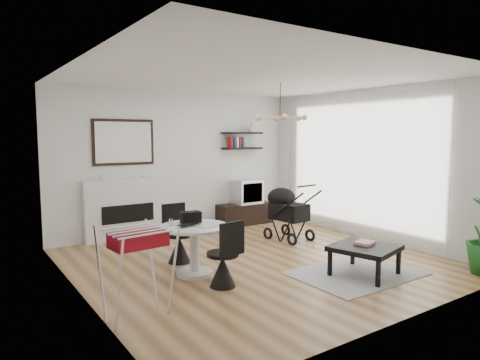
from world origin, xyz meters
TOP-DOWN VIEW (x-y plane):
  - floor at (0.00, 0.00)m, footprint 5.00×5.00m
  - ceiling at (0.00, 0.00)m, footprint 5.00×5.00m
  - wall_back at (0.00, 2.50)m, footprint 5.00×0.00m
  - wall_left at (-2.50, 0.00)m, footprint 0.00×5.00m
  - wall_right at (2.50, 0.00)m, footprint 0.00×5.00m
  - sheer_curtain at (2.40, 0.20)m, footprint 0.04×3.60m
  - fireplace at (-1.10, 2.42)m, footprint 1.50×0.17m
  - shelf_lower at (1.39, 2.37)m, footprint 0.90×0.25m
  - shelf_upper at (1.39, 2.37)m, footprint 0.90×0.25m
  - pendant_lamp at (0.70, 0.30)m, footprint 0.90×0.90m
  - tv_console at (1.39, 2.28)m, footprint 1.19×0.42m
  - crt_tv at (1.43, 2.28)m, footprint 0.57×0.50m
  - dining_table at (-1.04, -0.04)m, footprint 0.92×0.92m
  - laptop at (-1.10, -0.07)m, footprint 0.40×0.31m
  - black_bag at (-1.01, 0.12)m, footprint 0.30×0.21m
  - newspaper at (-0.89, -0.13)m, footprint 0.40×0.35m
  - drinking_glass at (-1.30, 0.13)m, footprint 0.05×0.05m
  - chair_far at (-0.96, 0.61)m, footprint 0.41×0.41m
  - chair_near at (-0.97, -0.65)m, footprint 0.41×0.42m
  - drying_rack at (-2.18, -0.91)m, footprint 0.67×0.64m
  - stroller at (1.28, 0.79)m, footprint 0.61×0.89m
  - rug at (0.79, -1.24)m, footprint 1.68×1.22m
  - coffee_table at (0.82, -1.35)m, footprint 0.95×0.95m
  - magazines at (0.88, -1.30)m, footprint 0.32×0.28m

SIDE VIEW (x-z plane):
  - floor at x=0.00m, z-range 0.00..0.00m
  - rug at x=0.79m, z-range 0.00..0.01m
  - tv_console at x=1.39m, z-range 0.00..0.45m
  - chair_near at x=-0.97m, z-range -0.16..0.69m
  - chair_far at x=-0.96m, z-range -0.16..0.70m
  - coffee_table at x=0.82m, z-range 0.17..0.57m
  - magazines at x=0.88m, z-range 0.41..0.45m
  - dining_table at x=-1.04m, z-range 0.11..0.78m
  - stroller at x=1.28m, z-range -0.07..0.97m
  - drying_rack at x=-2.18m, z-range 0.02..0.96m
  - newspaper at x=-0.89m, z-range 0.67..0.69m
  - fireplace at x=-1.10m, z-range -0.39..1.77m
  - laptop at x=-1.10m, z-range 0.67..0.70m
  - crt_tv at x=1.43m, z-range 0.45..0.94m
  - drinking_glass at x=-1.30m, z-range 0.67..0.76m
  - black_bag at x=-1.01m, z-range 0.67..0.84m
  - wall_back at x=0.00m, z-range -1.15..3.85m
  - wall_left at x=-2.50m, z-range -1.15..3.85m
  - wall_right at x=2.50m, z-range -1.15..3.85m
  - sheer_curtain at x=2.40m, z-range 0.05..2.65m
  - shelf_lower at x=1.39m, z-range 1.58..1.62m
  - shelf_upper at x=1.39m, z-range 1.90..1.94m
  - pendant_lamp at x=0.70m, z-range 2.10..2.20m
  - ceiling at x=0.00m, z-range 2.70..2.70m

